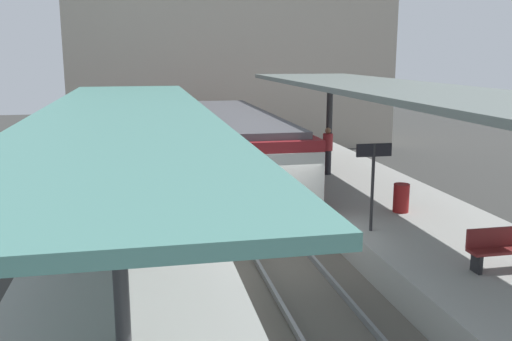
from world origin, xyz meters
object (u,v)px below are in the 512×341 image
at_px(platform_bench, 500,248).
at_px(passenger_mid_platform, 294,149).
at_px(passenger_near_bench, 81,190).
at_px(passenger_far_end, 328,150).
at_px(commuter_train, 239,157).
at_px(litter_bin, 401,198).
at_px(platform_sign, 373,167).

bearing_deg(platform_bench, passenger_mid_platform, 98.41).
relative_size(passenger_near_bench, passenger_far_end, 1.01).
distance_m(passenger_near_bench, passenger_far_end, 9.40).
bearing_deg(passenger_far_end, commuter_train, 175.45).
distance_m(litter_bin, passenger_mid_platform, 6.13).
height_order(platform_sign, litter_bin, platform_sign).
xyz_separation_m(commuter_train, passenger_far_end, (3.23, -0.26, 0.17)).
relative_size(platform_sign, litter_bin, 2.76).
xyz_separation_m(platform_sign, litter_bin, (1.50, 1.44, -1.22)).
bearing_deg(litter_bin, passenger_mid_platform, 103.93).
bearing_deg(commuter_train, platform_sign, -72.78).
relative_size(platform_sign, passenger_near_bench, 1.27).
height_order(litter_bin, passenger_near_bench, passenger_near_bench).
bearing_deg(passenger_near_bench, platform_sign, -16.05).
bearing_deg(passenger_far_end, passenger_near_bench, -150.89).
bearing_deg(litter_bin, platform_bench, -89.32).
bearing_deg(litter_bin, passenger_far_end, 94.52).
xyz_separation_m(litter_bin, passenger_near_bench, (-8.62, 0.61, 0.50)).
bearing_deg(platform_sign, passenger_far_end, 80.62).
bearing_deg(passenger_mid_platform, passenger_far_end, -35.21).
bearing_deg(platform_sign, passenger_near_bench, 163.95).
relative_size(commuter_train, platform_sign, 5.06).
distance_m(commuter_train, passenger_near_bench, 6.95).
height_order(platform_sign, passenger_mid_platform, platform_sign).
bearing_deg(platform_sign, litter_bin, 43.76).
distance_m(passenger_near_bench, passenger_mid_platform, 8.91).
bearing_deg(platform_bench, commuter_train, 110.59).
xyz_separation_m(passenger_near_bench, passenger_mid_platform, (7.15, 5.32, -0.05)).
relative_size(litter_bin, passenger_near_bench, 0.46).
xyz_separation_m(platform_bench, platform_sign, (-1.56, 2.94, 1.16)).
distance_m(commuter_train, litter_bin, 6.55).
height_order(platform_bench, platform_sign, platform_sign).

